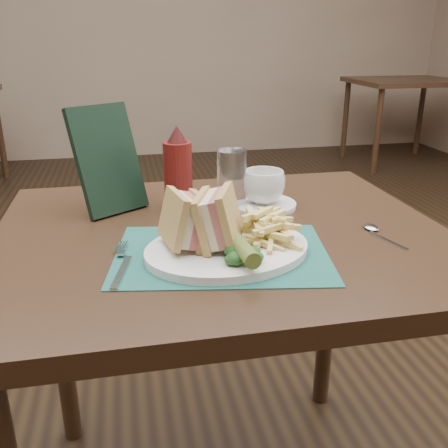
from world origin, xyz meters
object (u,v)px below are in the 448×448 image
Objects in this scene: table_main at (222,382)px; coffee_cup at (264,187)px; table_bg_right at (401,122)px; placemat at (222,253)px; ketchup_bottle at (178,168)px; drinking_glass at (232,178)px; sandwich_half_b at (207,217)px; plate at (227,249)px; sandwich_half_a at (173,221)px; saucer at (263,205)px; check_presenter at (108,160)px.

table_main is 0.46m from coffee_cup.
table_bg_right is 2.37× the size of placemat.
drinking_glass is at bearing -4.73° from ketchup_bottle.
table_bg_right is 8.50× the size of sandwich_half_b.
ketchup_bottle is (-0.05, 0.27, 0.08)m from plate.
sandwich_half_a is 0.77× the size of drinking_glass.
table_main is 9.43× the size of coffee_cup.
placemat is 3.58× the size of sandwich_half_b.
sandwich_half_b reaches higher than coffee_cup.
plate is 3.01× the size of sandwich_half_a.
placemat is at bearing -121.19° from saucer.
coffee_cup reaches higher than table_main.
ketchup_bottle is at bearing -127.70° from table_bg_right.
saucer is (0.17, 0.23, -0.07)m from sandwich_half_b.
ketchup_bottle is (-0.19, 0.03, 0.05)m from coffee_cup.
placemat is at bearing -89.01° from check_presenter.
coffee_cup is 0.73× the size of drinking_glass.
drinking_glass is 0.55× the size of check_presenter.
drinking_glass is (0.16, 0.25, -0.00)m from sandwich_half_a.
sandwich_half_b is 1.11× the size of coffee_cup.
table_main is 3.81× the size of check_presenter.
saucer is at bearing -17.03° from drinking_glass.
sandwich_half_b is 0.30m from saucer.
saucer is at bearing 74.93° from sandwich_half_b.
plate is 0.37m from check_presenter.
check_presenter is (-0.20, 0.29, 0.11)m from plate.
drinking_glass is 0.12m from ketchup_bottle.
sandwich_half_b is 0.29m from coffee_cup.
table_main is at bearing -125.54° from table_bg_right.
sandwich_half_a is at bearing -125.88° from table_bg_right.
saucer reaches higher than table_bg_right.
ketchup_bottle is (-0.02, 0.26, 0.02)m from sandwich_half_b.
table_main is 9.04× the size of sandwich_half_a.
ketchup_bottle is at bearing 115.08° from sandwich_half_b.
placemat is at bearing -124.86° from table_bg_right.
sandwich_half_a is 0.06m from sandwich_half_b.
sandwich_half_a is 0.31m from check_presenter.
coffee_cup is 0.51× the size of ketchup_bottle.
saucer is (0.14, 0.24, 0.00)m from placemat.
saucer is 1.57× the size of coffee_cup.
sandwich_half_b is at bearing 168.84° from placemat.
check_presenter is (-0.22, 0.17, 0.49)m from table_main.
coffee_cup is at bearing -17.03° from drinking_glass.
check_presenter is at bearing 174.23° from drinking_glass.
check_presenter reaches higher than table_bg_right.
sandwich_half_a is 0.66× the size of saucer.
coffee_cup is (0.17, 0.23, -0.02)m from sandwich_half_b.
coffee_cup is at bearing -9.36° from ketchup_bottle.
table_main is at bearing -65.67° from ketchup_bottle.
ketchup_bottle is (0.04, 0.26, 0.03)m from sandwich_half_a.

